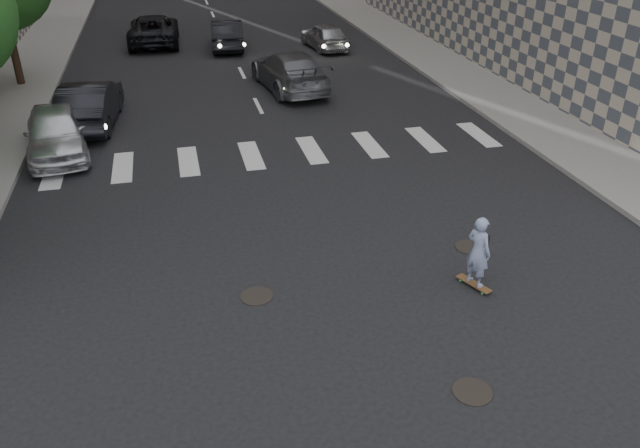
# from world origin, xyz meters

# --- Properties ---
(ground) EXTENTS (160.00, 160.00, 0.00)m
(ground) POSITION_xyz_m (0.00, 0.00, 0.00)
(ground) COLOR black
(ground) RESTS_ON ground
(sidewalk_right) EXTENTS (13.00, 80.00, 0.15)m
(sidewalk_right) POSITION_xyz_m (14.50, 20.00, 0.07)
(sidewalk_right) COLOR gray
(sidewalk_right) RESTS_ON ground
(manhole_a) EXTENTS (0.70, 0.70, 0.02)m
(manhole_a) POSITION_xyz_m (1.20, -2.50, 0.01)
(manhole_a) COLOR black
(manhole_a) RESTS_ON ground
(manhole_b) EXTENTS (0.70, 0.70, 0.02)m
(manhole_b) POSITION_xyz_m (-2.00, 1.20, 0.01)
(manhole_b) COLOR black
(manhole_b) RESTS_ON ground
(manhole_c) EXTENTS (0.70, 0.70, 0.02)m
(manhole_c) POSITION_xyz_m (3.30, 2.00, 0.01)
(manhole_c) COLOR black
(manhole_c) RESTS_ON ground
(skateboarder) EXTENTS (0.59, 0.87, 1.71)m
(skateboarder) POSITION_xyz_m (2.65, 0.45, 0.90)
(skateboarder) COLOR brown
(skateboarder) RESTS_ON ground
(silver_sedan) EXTENTS (2.39, 4.66, 1.52)m
(silver_sedan) POSITION_xyz_m (-7.00, 10.57, 0.76)
(silver_sedan) COLOR silver
(silver_sedan) RESTS_ON ground
(traffic_car_a) EXTENTS (2.13, 4.99, 1.60)m
(traffic_car_a) POSITION_xyz_m (-6.16, 13.24, 0.80)
(traffic_car_a) COLOR black
(traffic_car_a) RESTS_ON ground
(traffic_car_b) EXTENTS (2.88, 5.68, 1.58)m
(traffic_car_b) POSITION_xyz_m (1.66, 15.95, 0.79)
(traffic_car_b) COLOR slate
(traffic_car_b) RESTS_ON ground
(traffic_car_c) EXTENTS (2.77, 5.64, 1.54)m
(traffic_car_c) POSITION_xyz_m (-3.82, 26.00, 0.77)
(traffic_car_c) COLOR black
(traffic_car_c) RESTS_ON ground
(traffic_car_d) EXTENTS (2.08, 4.10, 1.34)m
(traffic_car_d) POSITION_xyz_m (4.89, 22.70, 0.67)
(traffic_car_d) COLOR #B0B3B7
(traffic_car_d) RESTS_ON ground
(traffic_car_e) EXTENTS (1.93, 4.62, 1.48)m
(traffic_car_e) POSITION_xyz_m (-0.09, 24.00, 0.74)
(traffic_car_e) COLOR black
(traffic_car_e) RESTS_ON ground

